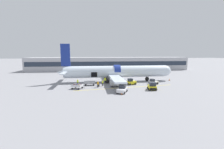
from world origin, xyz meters
TOP-DOWN VIEW (x-y plane):
  - ground_plane at (0.00, 0.00)m, footprint 500.00×500.00m
  - apron_marking_line at (-0.63, -5.73)m, footprint 25.42×3.82m
  - terminal_strip at (0.00, 36.25)m, footprint 80.39×11.51m
  - airplane at (-2.16, 2.71)m, footprint 34.43×26.56m
  - baggage_tug_lead at (4.79, -8.81)m, footprint 2.37×2.65m
  - baggage_tug_mid at (7.78, -2.31)m, footprint 2.54×2.04m
  - baggage_tug_rear at (-2.64, -10.26)m, footprint 2.85×3.56m
  - baggage_tug_spare at (1.45, -2.44)m, footprint 2.73×2.14m
  - baggage_cart_loading at (-9.62, -1.86)m, footprint 3.90×1.78m
  - baggage_cart_queued at (-12.55, -5.46)m, footprint 3.46×2.65m
  - ground_crew_loader_a at (-7.62, -4.61)m, footprint 0.51×0.54m
  - ground_crew_loader_b at (-6.35, -3.03)m, footprint 0.40×0.54m
  - ground_crew_driver at (-5.45, -0.01)m, footprint 0.62×0.42m
  - ground_crew_supervisor at (-12.87, -1.28)m, footprint 0.50×0.51m
  - suitcase_on_tarmac_upright at (-7.49, -3.23)m, footprint 0.61×0.53m
  - safety_cone_nose at (15.00, 2.18)m, footprint 0.50×0.50m
  - safety_cone_engine_left at (-3.02, -11.83)m, footprint 0.55×0.55m

SIDE VIEW (x-z plane):
  - ground_plane at x=0.00m, z-range 0.00..0.00m
  - apron_marking_line at x=-0.63m, z-range 0.00..0.01m
  - safety_cone_engine_left at x=-3.02m, z-range -0.02..0.65m
  - suitcase_on_tarmac_upright at x=-7.49m, z-range -0.06..0.73m
  - safety_cone_nose at x=15.00m, z-range -0.02..0.71m
  - baggage_cart_loading at x=-9.62m, z-range 0.01..1.10m
  - baggage_cart_queued at x=-12.55m, z-range 0.00..1.16m
  - baggage_tug_mid at x=7.78m, z-range -0.10..1.30m
  - baggage_tug_spare at x=1.45m, z-range -0.15..1.57m
  - baggage_tug_rear at x=-2.64m, z-range -0.11..1.56m
  - baggage_tug_lead at x=4.79m, z-range -0.14..1.64m
  - ground_crew_loader_b at x=-6.35m, z-range 0.04..1.59m
  - ground_crew_supervisor at x=-12.87m, z-range 0.04..1.64m
  - ground_crew_loader_a at x=-7.62m, z-range 0.04..1.68m
  - ground_crew_driver at x=-5.45m, z-range 0.05..1.84m
  - airplane at x=-2.16m, z-range -2.66..8.47m
  - terminal_strip at x=0.00m, z-range 0.00..6.53m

